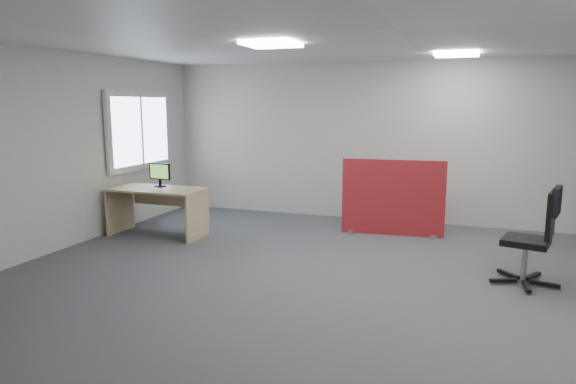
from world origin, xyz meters
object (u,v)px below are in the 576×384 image
(red_divider, at_px, (393,199))
(office_chair, at_px, (538,231))
(second_desk, at_px, (159,200))
(monitor_second, at_px, (160,174))

(red_divider, bearing_deg, office_chair, -48.87)
(office_chair, bearing_deg, second_desk, -172.40)
(red_divider, distance_m, monitor_second, 3.59)
(second_desk, relative_size, office_chair, 1.31)
(second_desk, xyz_separation_m, monitor_second, (-0.04, 0.12, 0.39))
(red_divider, bearing_deg, second_desk, -165.67)
(red_divider, relative_size, second_desk, 1.07)
(monitor_second, bearing_deg, office_chair, 2.77)
(red_divider, relative_size, office_chair, 1.40)
(second_desk, relative_size, monitor_second, 3.61)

